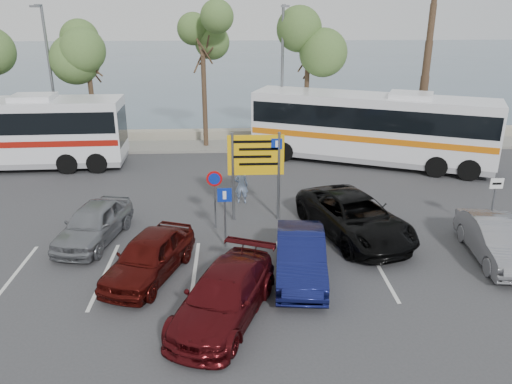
{
  "coord_description": "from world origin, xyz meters",
  "views": [
    {
      "loc": [
        0.12,
        -15.32,
        8.22
      ],
      "look_at": [
        1.0,
        3.0,
        1.25
      ],
      "focal_mm": 35.0,
      "sensor_mm": 36.0,
      "label": 1
    }
  ],
  "objects_px": {
    "street_lamp_left": "(50,72)",
    "car_blue": "(301,256)",
    "coach_bus_right": "(370,130)",
    "car_silver_a": "(94,223)",
    "car_silver_b": "(496,240)",
    "street_lamp_right": "(282,71)",
    "pedestrian_near": "(241,186)",
    "car_maroon": "(224,296)",
    "suv_black": "(355,216)",
    "direction_sign": "(256,162)",
    "car_red": "(149,256)",
    "coach_bus_left": "(2,135)"
  },
  "relations": [
    {
      "from": "suv_black",
      "to": "street_lamp_left",
      "type": "bearing_deg",
      "value": 122.81
    },
    {
      "from": "direction_sign",
      "to": "suv_black",
      "type": "bearing_deg",
      "value": -25.27
    },
    {
      "from": "street_lamp_left",
      "to": "car_blue",
      "type": "relative_size",
      "value": 1.85
    },
    {
      "from": "coach_bus_left",
      "to": "car_red",
      "type": "bearing_deg",
      "value": -51.53
    },
    {
      "from": "street_lamp_right",
      "to": "pedestrian_near",
      "type": "distance_m",
      "value": 9.67
    },
    {
      "from": "car_silver_a",
      "to": "car_silver_b",
      "type": "bearing_deg",
      "value": 3.33
    },
    {
      "from": "coach_bus_right",
      "to": "car_red",
      "type": "bearing_deg",
      "value": -130.94
    },
    {
      "from": "car_red",
      "to": "pedestrian_near",
      "type": "bearing_deg",
      "value": 83.21
    },
    {
      "from": "coach_bus_left",
      "to": "suv_black",
      "type": "xyz_separation_m",
      "value": [
        16.45,
        -9.0,
        -1.02
      ]
    },
    {
      "from": "car_maroon",
      "to": "car_silver_b",
      "type": "relative_size",
      "value": 1.11
    },
    {
      "from": "street_lamp_right",
      "to": "car_maroon",
      "type": "xyz_separation_m",
      "value": [
        -3.2,
        -17.02,
        -3.92
      ]
    },
    {
      "from": "street_lamp_right",
      "to": "car_silver_a",
      "type": "xyz_separation_m",
      "value": [
        -8.0,
        -12.02,
        -3.89
      ]
    },
    {
      "from": "street_lamp_right",
      "to": "car_silver_b",
      "type": "relative_size",
      "value": 1.89
    },
    {
      "from": "direction_sign",
      "to": "suv_black",
      "type": "relative_size",
      "value": 0.65
    },
    {
      "from": "car_silver_b",
      "to": "street_lamp_right",
      "type": "bearing_deg",
      "value": 118.29
    },
    {
      "from": "coach_bus_left",
      "to": "coach_bus_right",
      "type": "xyz_separation_m",
      "value": [
        19.35,
        0.0,
        0.04
      ]
    },
    {
      "from": "car_silver_a",
      "to": "car_red",
      "type": "height_order",
      "value": "car_red"
    },
    {
      "from": "direction_sign",
      "to": "car_red",
      "type": "distance_m",
      "value": 5.9
    },
    {
      "from": "direction_sign",
      "to": "car_maroon",
      "type": "relative_size",
      "value": 0.77
    },
    {
      "from": "car_maroon",
      "to": "suv_black",
      "type": "relative_size",
      "value": 0.84
    },
    {
      "from": "coach_bus_left",
      "to": "car_silver_a",
      "type": "bearing_deg",
      "value": -52.71
    },
    {
      "from": "suv_black",
      "to": "car_silver_b",
      "type": "xyz_separation_m",
      "value": [
        4.37,
        -2.05,
        -0.08
      ]
    },
    {
      "from": "street_lamp_right",
      "to": "car_blue",
      "type": "distance_m",
      "value": 15.42
    },
    {
      "from": "street_lamp_right",
      "to": "coach_bus_left",
      "type": "height_order",
      "value": "street_lamp_right"
    },
    {
      "from": "car_blue",
      "to": "street_lamp_right",
      "type": "bearing_deg",
      "value": 92.66
    },
    {
      "from": "coach_bus_right",
      "to": "pedestrian_near",
      "type": "xyz_separation_m",
      "value": [
        -7.04,
        -5.5,
        -1.03
      ]
    },
    {
      "from": "car_red",
      "to": "direction_sign",
      "type": "bearing_deg",
      "value": 69.95
    },
    {
      "from": "coach_bus_left",
      "to": "suv_black",
      "type": "distance_m",
      "value": 18.78
    },
    {
      "from": "coach_bus_left",
      "to": "pedestrian_near",
      "type": "height_order",
      "value": "coach_bus_left"
    },
    {
      "from": "car_maroon",
      "to": "car_red",
      "type": "relative_size",
      "value": 1.13
    },
    {
      "from": "car_maroon",
      "to": "pedestrian_near",
      "type": "height_order",
      "value": "pedestrian_near"
    },
    {
      "from": "car_silver_b",
      "to": "pedestrian_near",
      "type": "height_order",
      "value": "pedestrian_near"
    },
    {
      "from": "coach_bus_right",
      "to": "direction_sign",
      "type": "bearing_deg",
      "value": -131.65
    },
    {
      "from": "car_silver_a",
      "to": "suv_black",
      "type": "relative_size",
      "value": 0.74
    },
    {
      "from": "street_lamp_right",
      "to": "car_blue",
      "type": "bearing_deg",
      "value": -93.07
    },
    {
      "from": "direction_sign",
      "to": "car_silver_a",
      "type": "bearing_deg",
      "value": -164.22
    },
    {
      "from": "street_lamp_left",
      "to": "car_silver_b",
      "type": "distance_m",
      "value": 23.94
    },
    {
      "from": "coach_bus_right",
      "to": "car_silver_a",
      "type": "height_order",
      "value": "coach_bus_right"
    },
    {
      "from": "coach_bus_right",
      "to": "car_red",
      "type": "relative_size",
      "value": 3.05
    },
    {
      "from": "car_maroon",
      "to": "car_silver_b",
      "type": "height_order",
      "value": "car_silver_b"
    },
    {
      "from": "car_red",
      "to": "suv_black",
      "type": "relative_size",
      "value": 0.75
    },
    {
      "from": "direction_sign",
      "to": "coach_bus_left",
      "type": "height_order",
      "value": "coach_bus_left"
    },
    {
      "from": "street_lamp_left",
      "to": "coach_bus_right",
      "type": "relative_size",
      "value": 0.63
    },
    {
      "from": "car_silver_a",
      "to": "suv_black",
      "type": "distance_m",
      "value": 9.6
    },
    {
      "from": "street_lamp_left",
      "to": "car_maroon",
      "type": "xyz_separation_m",
      "value": [
        9.8,
        -17.02,
        -3.92
      ]
    },
    {
      "from": "car_silver_a",
      "to": "car_maroon",
      "type": "height_order",
      "value": "car_silver_a"
    },
    {
      "from": "car_maroon",
      "to": "pedestrian_near",
      "type": "bearing_deg",
      "value": 107.05
    },
    {
      "from": "street_lamp_left",
      "to": "car_silver_a",
      "type": "height_order",
      "value": "street_lamp_left"
    },
    {
      "from": "street_lamp_left",
      "to": "car_silver_b",
      "type": "xyz_separation_m",
      "value": [
        18.97,
        -14.07,
        -3.9
      ]
    },
    {
      "from": "car_silver_a",
      "to": "pedestrian_near",
      "type": "height_order",
      "value": "pedestrian_near"
    }
  ]
}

